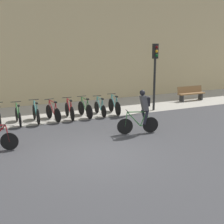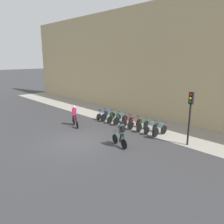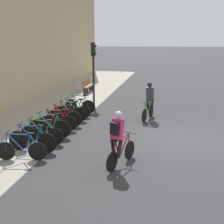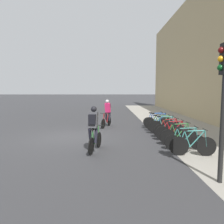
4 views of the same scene
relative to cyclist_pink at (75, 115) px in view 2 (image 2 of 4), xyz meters
name	(u,v)px [view 2 (image 2 of 4)]	position (x,y,z in m)	size (l,w,h in m)	color
ground	(78,142)	(3.16, -1.94, -0.95)	(200.00, 200.00, 0.00)	#333335
kerb_strip	(141,122)	(3.16, 4.81, -0.94)	(44.00, 4.50, 0.01)	gray
building_facade	(160,62)	(3.16, 7.36, 4.26)	(44.00, 0.60, 10.42)	tan
cyclist_pink	(75,115)	(0.00, 0.00, 0.00)	(1.63, 0.68, 1.75)	black
cyclist_grey	(121,133)	(5.80, -0.47, 0.00)	(1.67, 0.58, 1.76)	black
parked_bike_0	(102,115)	(-0.05, 3.11, -0.56)	(0.46, 1.62, 0.94)	black
parked_bike_1	(108,116)	(0.74, 3.11, -0.53)	(0.46, 1.76, 0.98)	black
parked_bike_2	(114,118)	(1.53, 3.11, -0.55)	(0.46, 1.70, 0.95)	black
parked_bike_3	(121,119)	(2.33, 3.11, -0.53)	(0.46, 1.71, 0.99)	black
parked_bike_4	(127,122)	(3.12, 3.11, -0.55)	(0.46, 1.59, 0.96)	black
parked_bike_5	(135,124)	(3.92, 3.11, -0.54)	(0.46, 1.65, 0.97)	black
parked_bike_6	(143,126)	(4.71, 3.11, -0.54)	(0.46, 1.64, 0.98)	black
parked_bike_7	(151,128)	(5.51, 3.11, -0.57)	(0.46, 1.60, 0.94)	black
parked_bike_8	(160,130)	(6.30, 3.11, -0.54)	(0.46, 1.66, 0.98)	black
traffic_light_pole	(190,109)	(8.57, 2.93, 1.48)	(0.26, 0.30, 3.50)	black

